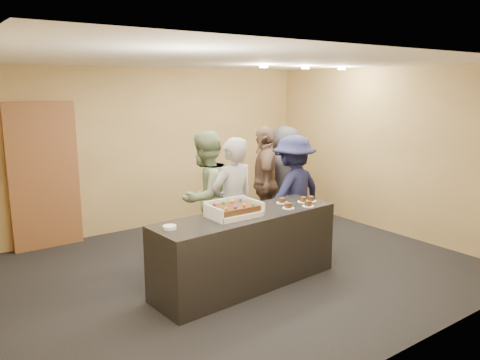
{
  "coord_description": "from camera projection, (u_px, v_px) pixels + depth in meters",
  "views": [
    {
      "loc": [
        -3.43,
        -4.8,
        2.41
      ],
      "look_at": [
        0.03,
        0.0,
        1.21
      ],
      "focal_mm": 35.0,
      "sensor_mm": 36.0,
      "label": 1
    }
  ],
  "objects": [
    {
      "name": "slice_a",
      "position": [
        288.0,
        206.0,
        5.84
      ],
      "size": [
        0.15,
        0.15,
        0.07
      ],
      "color": "white",
      "rests_on": "serving_counter"
    },
    {
      "name": "person_brown_extra",
      "position": [
        265.0,
        182.0,
        7.42
      ],
      "size": [
        0.98,
        1.1,
        1.79
      ],
      "primitive_type": "imported",
      "rotation": [
        0.0,
        0.0,
        4.07
      ],
      "color": "brown",
      "rests_on": "floor"
    },
    {
      "name": "serving_counter",
      "position": [
        246.0,
        249.0,
        5.69
      ],
      "size": [
        2.44,
        0.86,
        0.9
      ],
      "primitive_type": "cube",
      "rotation": [
        0.0,
        0.0,
        0.07
      ],
      "color": "black",
      "rests_on": "floor"
    },
    {
      "name": "slice_c",
      "position": [
        308.0,
        205.0,
        5.93
      ],
      "size": [
        0.15,
        0.15,
        0.07
      ],
      "color": "white",
      "rests_on": "serving_counter"
    },
    {
      "name": "slice_d",
      "position": [
        303.0,
        200.0,
        6.15
      ],
      "size": [
        0.15,
        0.15,
        0.07
      ],
      "color": "white",
      "rests_on": "serving_counter"
    },
    {
      "name": "ceiling_spotlights",
      "position": [
        305.0,
        68.0,
        7.05
      ],
      "size": [
        1.72,
        0.12,
        0.03
      ],
      "color": "#FFEAC6",
      "rests_on": "ceiling"
    },
    {
      "name": "slice_e",
      "position": [
        311.0,
        199.0,
        6.2
      ],
      "size": [
        0.15,
        0.15,
        0.07
      ],
      "color": "white",
      "rests_on": "serving_counter"
    },
    {
      "name": "cake_box",
      "position": [
        233.0,
        212.0,
        5.5
      ],
      "size": [
        0.6,
        0.42,
        0.18
      ],
      "color": "white",
      "rests_on": "serving_counter"
    },
    {
      "name": "person_sage_man",
      "position": [
        205.0,
        197.0,
        6.42
      ],
      "size": [
        1.07,
        0.96,
        1.81
      ],
      "primitive_type": "imported",
      "rotation": [
        0.0,
        0.0,
        3.51
      ],
      "color": "gray",
      "rests_on": "floor"
    },
    {
      "name": "room",
      "position": [
        238.0,
        169.0,
        6.0
      ],
      "size": [
        6.04,
        6.0,
        2.7
      ],
      "color": "black",
      "rests_on": "ground"
    },
    {
      "name": "sheet_cake",
      "position": [
        234.0,
        208.0,
        5.47
      ],
      "size": [
        0.51,
        0.35,
        0.11
      ],
      "color": "#3E1F0E",
      "rests_on": "cake_box"
    },
    {
      "name": "storage_cabinet",
      "position": [
        44.0,
        176.0,
        6.92
      ],
      "size": [
        0.99,
        0.15,
        2.18
      ],
      "primitive_type": "cube",
      "color": "brown",
      "rests_on": "floor"
    },
    {
      "name": "slice_b",
      "position": [
        282.0,
        201.0,
        6.1
      ],
      "size": [
        0.15,
        0.15,
        0.07
      ],
      "color": "white",
      "rests_on": "serving_counter"
    },
    {
      "name": "person_dark_suit",
      "position": [
        285.0,
        178.0,
        7.85
      ],
      "size": [
        0.97,
        0.75,
        1.76
      ],
      "primitive_type": "imported",
      "rotation": [
        0.0,
        0.0,
        2.9
      ],
      "color": "#2A292E",
      "rests_on": "floor"
    },
    {
      "name": "plate_stack",
      "position": [
        170.0,
        227.0,
        5.01
      ],
      "size": [
        0.15,
        0.15,
        0.04
      ],
      "primitive_type": "cylinder",
      "color": "white",
      "rests_on": "serving_counter"
    },
    {
      "name": "person_server_grey",
      "position": [
        233.0,
        206.0,
        6.02
      ],
      "size": [
        0.67,
        0.47,
        1.77
      ],
      "primitive_type": "imported",
      "rotation": [
        0.0,
        0.0,
        3.21
      ],
      "color": "gray",
      "rests_on": "floor"
    },
    {
      "name": "person_navy_man",
      "position": [
        293.0,
        193.0,
        6.91
      ],
      "size": [
        1.17,
        0.76,
        1.7
      ],
      "primitive_type": "imported",
      "rotation": [
        0.0,
        0.0,
        3.26
      ],
      "color": "#1A1C42",
      "rests_on": "floor"
    }
  ]
}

